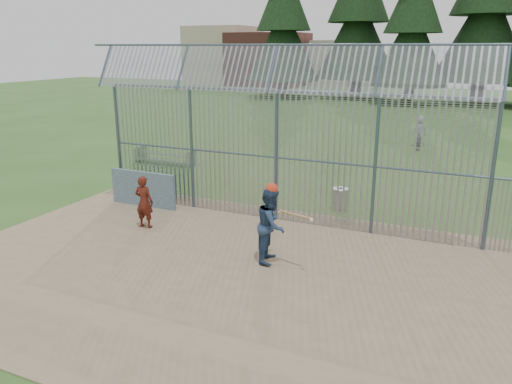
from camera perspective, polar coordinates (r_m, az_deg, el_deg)
The scene contains 12 objects.
ground at distance 12.85m, azimuth -3.70°, elevation -7.87°, with size 120.00×120.00×0.00m, color #2D511E.
dirt_infield at distance 12.45m, azimuth -4.78°, elevation -8.68°, with size 14.00×10.00×0.02m, color #756047.
dugout_wall at distance 17.31m, azimuth -12.77°, elevation 0.36°, with size 2.50×0.12×1.20m, color #38566B.
batter at distance 12.47m, azimuth 1.76°, elevation -3.79°, with size 0.93×0.72×1.91m, color navy.
onlooker at distance 15.18m, azimuth -12.67°, elevation -1.11°, with size 0.58×0.38×1.59m, color maroon.
bg_kid_standing at distance 28.74m, azimuth 18.21°, elevation 6.63°, with size 0.80×0.52×1.64m, color gray.
bg_kid_seated at distance 27.42m, azimuth 18.11°, elevation 5.48°, with size 0.56×0.23×0.95m, color slate.
batting_gear at distance 12.14m, azimuth 2.22°, elevation -0.12°, with size 1.36×0.58×0.72m.
trash_can at distance 16.81m, azimuth 9.63°, elevation -0.79°, with size 0.56×0.56×0.82m.
bleacher at distance 23.62m, azimuth -10.31°, elevation 4.21°, with size 3.00×0.95×0.72m.
backstop_fence at distance 14.55m, azimuth 8.88°, elevation 4.63°, with size 20.09×0.81×5.30m.
distant_buildings at distance 72.76m, azimuth 1.01°, elevation 15.03°, with size 26.50×10.50×8.00m.
Camera 1 is at (5.55, -10.33, 5.26)m, focal length 35.00 mm.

